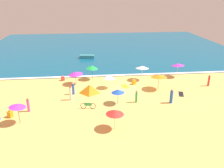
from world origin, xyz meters
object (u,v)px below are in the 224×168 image
(beach_umbrella_5, at_px, (159,76))
(beachgoer_6, at_px, (28,105))
(beachgoer_1, at_px, (171,97))
(beachgoer_8, at_px, (10,114))
(beach_umbrella_1, at_px, (118,91))
(beach_umbrella_9, at_px, (178,65))
(beach_umbrella_2, at_px, (75,73))
(beach_umbrella_8, at_px, (115,112))
(beach_umbrella_7, at_px, (142,67))
(beachgoer_7, at_px, (73,89))
(small_boat_0, at_px, (87,57))
(beach_umbrella_0, at_px, (109,77))
(beachgoer_0, at_px, (209,81))
(beachgoer_2, at_px, (136,96))
(beach_tent, at_px, (90,89))
(beachgoer_4, at_px, (63,78))
(beach_umbrella_3, at_px, (17,106))
(beach_umbrella_6, at_px, (92,67))
(beachgoer_5, at_px, (71,94))
(parked_bicycle, at_px, (88,106))
(beachgoer_3, at_px, (134,82))

(beach_umbrella_5, height_order, beachgoer_6, beach_umbrella_5)
(beachgoer_1, distance_m, beachgoer_8, 18.74)
(beach_umbrella_1, distance_m, beach_umbrella_9, 13.88)
(beach_umbrella_2, height_order, beach_umbrella_8, beach_umbrella_8)
(beach_umbrella_7, xyz_separation_m, beachgoer_7, (-10.34, -4.52, -1.29))
(beachgoer_8, xyz_separation_m, small_boat_0, (8.37, 23.71, 0.05))
(beach_umbrella_5, distance_m, beach_umbrella_8, 12.04)
(beachgoer_6, xyz_separation_m, beachgoer_7, (4.83, 4.39, 0.00))
(beach_umbrella_0, bearing_deg, beach_umbrella_9, 17.77)
(beachgoer_0, distance_m, beachgoer_2, 12.34)
(beach_umbrella_9, bearing_deg, small_boat_0, 138.67)
(beach_umbrella_8, xyz_separation_m, beachgoer_2, (3.34, 5.75, -1.06))
(beach_umbrella_0, relative_size, beach_umbrella_8, 0.89)
(beach_umbrella_1, relative_size, beach_umbrella_9, 0.81)
(beach_umbrella_1, bearing_deg, beach_umbrella_9, 39.22)
(beach_tent, bearing_deg, beachgoer_2, -30.31)
(beach_umbrella_2, bearing_deg, beachgoer_4, 139.29)
(beachgoer_0, height_order, beachgoer_4, beachgoer_0)
(beach_umbrella_3, bearing_deg, beach_umbrella_6, 58.03)
(beachgoer_6, relative_size, beachgoer_8, 1.81)
(beach_umbrella_2, distance_m, beachgoer_5, 5.56)
(parked_bicycle, bearing_deg, beach_umbrella_7, 46.60)
(beachgoer_2, height_order, beachgoer_7, beachgoer_7)
(beachgoer_4, bearing_deg, beach_umbrella_8, -65.96)
(beach_umbrella_2, distance_m, beach_umbrella_6, 3.08)
(beach_umbrella_9, bearing_deg, parked_bicycle, -145.83)
(beach_umbrella_6, relative_size, beachgoer_3, 2.71)
(beach_umbrella_0, height_order, beachgoer_5, beach_umbrella_0)
(beach_umbrella_1, xyz_separation_m, beachgoer_1, (6.55, -0.51, -0.81))
(beach_umbrella_3, bearing_deg, small_boat_0, 74.44)
(beach_umbrella_5, height_order, beach_umbrella_9, beach_umbrella_9)
(beach_tent, xyz_separation_m, beachgoer_0, (17.29, 0.97, 0.19))
(beachgoer_2, bearing_deg, beach_umbrella_7, 72.57)
(beach_umbrella_8, distance_m, beachgoer_2, 6.73)
(parked_bicycle, height_order, beachgoer_5, beachgoer_5)
(parked_bicycle, height_order, beachgoer_8, beachgoer_8)
(beach_umbrella_3, height_order, beachgoer_6, beach_umbrella_3)
(beachgoer_8, bearing_deg, beachgoer_0, 14.28)
(beachgoer_1, relative_size, beachgoer_4, 2.24)
(beach_umbrella_6, bearing_deg, beach_umbrella_3, -121.97)
(beachgoer_4, bearing_deg, beachgoer_2, -41.80)
(beachgoer_4, bearing_deg, beach_umbrella_5, -19.68)
(beach_umbrella_0, relative_size, beachgoer_0, 1.20)
(beachgoer_6, distance_m, beachgoer_8, 2.11)
(small_boat_0, bearing_deg, beach_umbrella_1, -80.12)
(beach_umbrella_7, height_order, beachgoer_5, beach_umbrella_7)
(beach_umbrella_1, xyz_separation_m, beach_umbrella_5, (6.22, 3.99, 0.31))
(beach_umbrella_1, bearing_deg, beach_umbrella_2, 127.25)
(beachgoer_0, bearing_deg, beachgoer_3, 170.78)
(beach_umbrella_3, relative_size, beachgoer_0, 1.37)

